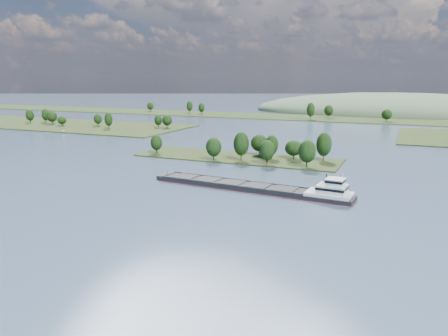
% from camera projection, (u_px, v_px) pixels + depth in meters
% --- Properties ---
extents(ground, '(1800.00, 1800.00, 0.00)m').
position_uv_depth(ground, '(176.00, 186.00, 159.92)').
color(ground, '#384960').
rests_on(ground, ground).
extents(tree_island, '(100.00, 30.68, 14.78)m').
position_uv_depth(tree_island, '(252.00, 151.00, 208.95)').
color(tree_island, '#233216').
rests_on(tree_island, ground).
extents(left_bank, '(300.00, 80.00, 13.84)m').
position_uv_depth(left_bank, '(24.00, 122.00, 374.24)').
color(left_bank, '#233216').
rests_on(left_bank, ground).
extents(back_shoreline, '(900.00, 60.00, 16.60)m').
position_uv_depth(back_shoreline, '(332.00, 118.00, 407.80)').
color(back_shoreline, '#233216').
rests_on(back_shoreline, ground).
extents(hill_west, '(320.00, 160.00, 44.00)m').
position_uv_depth(hill_west, '(395.00, 113.00, 478.19)').
color(hill_west, '#425B3E').
rests_on(hill_west, ground).
extents(cargo_barge, '(74.78, 15.15, 10.05)m').
position_uv_depth(cargo_barge, '(262.00, 188.00, 152.48)').
color(cargo_barge, black).
rests_on(cargo_barge, ground).
extents(motorboat, '(5.49, 4.31, 2.01)m').
position_uv_depth(motorboat, '(63.00, 131.00, 309.71)').
color(motorboat, white).
rests_on(motorboat, ground).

